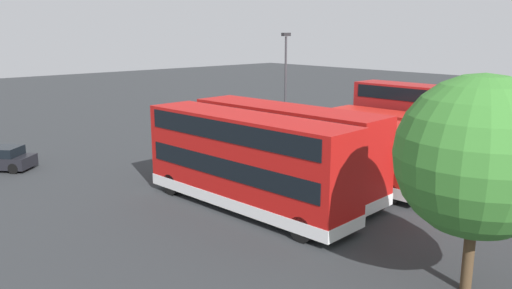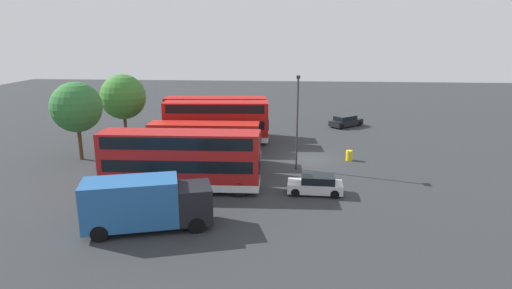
% 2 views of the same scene
% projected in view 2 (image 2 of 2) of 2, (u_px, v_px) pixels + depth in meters
% --- Properties ---
extents(ground_plane, '(140.00, 140.00, 0.00)m').
position_uv_depth(ground_plane, '(311.00, 160.00, 40.30)').
color(ground_plane, '#2D3033').
extents(bus_double_decker_near_end, '(2.91, 11.95, 4.55)m').
position_uv_depth(bus_double_decker_near_end, '(180.00, 159.00, 31.77)').
color(bus_double_decker_near_end, '#A51919').
rests_on(bus_double_decker_near_end, ground).
extents(bus_single_deck_second, '(3.28, 11.51, 2.95)m').
position_uv_depth(bus_single_deck_second, '(188.00, 157.00, 35.37)').
color(bus_single_deck_second, red).
rests_on(bus_single_deck_second, ground).
extents(bus_single_deck_third, '(2.78, 11.85, 2.95)m').
position_uv_depth(bus_single_deck_third, '(196.00, 146.00, 38.82)').
color(bus_single_deck_third, red).
rests_on(bus_single_deck_third, ground).
extents(bus_single_deck_fourth, '(2.93, 11.12, 2.95)m').
position_uv_depth(bus_single_deck_fourth, '(204.00, 136.00, 42.62)').
color(bus_single_deck_fourth, red).
rests_on(bus_single_deck_fourth, ground).
extents(bus_double_decker_fifth, '(3.30, 11.33, 4.55)m').
position_uv_depth(bus_double_decker_fifth, '(216.00, 121.00, 45.74)').
color(bus_double_decker_fifth, '#B71411').
rests_on(bus_double_decker_fifth, ground).
extents(bus_double_decker_sixth, '(3.30, 11.71, 4.55)m').
position_uv_depth(bus_double_decker_sixth, '(216.00, 115.00, 48.95)').
color(bus_double_decker_sixth, '#B71411').
rests_on(bus_double_decker_sixth, ground).
extents(box_truck_blue, '(4.50, 7.90, 3.20)m').
position_uv_depth(box_truck_blue, '(146.00, 203.00, 25.48)').
color(box_truck_blue, '#235999').
rests_on(box_truck_blue, ground).
extents(car_hatchback_silver, '(4.35, 4.63, 1.43)m').
position_uv_depth(car_hatchback_silver, '(346.00, 121.00, 54.60)').
color(car_hatchback_silver, black).
rests_on(car_hatchback_silver, ground).
extents(car_small_green, '(1.96, 4.10, 1.43)m').
position_uv_depth(car_small_green, '(316.00, 185.00, 31.52)').
color(car_small_green, silver).
rests_on(car_small_green, ground).
extents(lamp_post_tall, '(0.70, 0.30, 8.17)m').
position_uv_depth(lamp_post_tall, '(297.00, 116.00, 36.24)').
color(lamp_post_tall, '#38383D').
rests_on(lamp_post_tall, ground).
extents(waste_bin_yellow, '(0.60, 0.60, 0.95)m').
position_uv_depth(waste_bin_yellow, '(349.00, 155.00, 39.94)').
color(waste_bin_yellow, yellow).
rests_on(waste_bin_yellow, ground).
extents(tree_leftmost, '(4.64, 4.64, 7.32)m').
position_uv_depth(tree_leftmost, '(76.00, 107.00, 39.18)').
color(tree_leftmost, '#4C3823').
rests_on(tree_leftmost, ground).
extents(tree_midleft, '(5.17, 5.17, 7.11)m').
position_uv_depth(tree_midleft, '(123.00, 97.00, 49.01)').
color(tree_midleft, '#4C3823').
rests_on(tree_midleft, ground).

